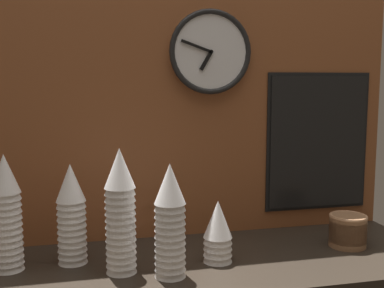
% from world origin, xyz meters
% --- Properties ---
extents(ground_plane, '(1.60, 0.56, 0.04)m').
position_xyz_m(ground_plane, '(0.00, 0.00, -0.02)').
color(ground_plane, black).
extents(wall_tiled_back, '(1.60, 0.03, 1.05)m').
position_xyz_m(wall_tiled_back, '(0.00, 0.27, 0.53)').
color(wall_tiled_back, brown).
rests_on(wall_tiled_back, ground_plane).
extents(cup_stack_center_left, '(0.09, 0.09, 0.38)m').
position_xyz_m(cup_stack_center_left, '(-0.25, -0.05, 0.19)').
color(cup_stack_center_left, white).
rests_on(cup_stack_center_left, ground_plane).
extents(cup_stack_far_left, '(0.09, 0.09, 0.36)m').
position_xyz_m(cup_stack_far_left, '(-0.58, 0.05, 0.18)').
color(cup_stack_far_left, white).
rests_on(cup_stack_far_left, ground_plane).
extents(cup_stack_left, '(0.09, 0.09, 0.32)m').
position_xyz_m(cup_stack_left, '(-0.39, 0.06, 0.16)').
color(cup_stack_left, white).
rests_on(cup_stack_left, ground_plane).
extents(cup_stack_center_right, '(0.09, 0.09, 0.20)m').
position_xyz_m(cup_stack_center_right, '(0.05, -0.03, 0.10)').
color(cup_stack_center_right, white).
rests_on(cup_stack_center_right, ground_plane).
extents(cup_stack_center, '(0.09, 0.09, 0.34)m').
position_xyz_m(cup_stack_center, '(-0.11, -0.11, 0.17)').
color(cup_stack_center, white).
rests_on(cup_stack_center, ground_plane).
extents(bowl_stack_far_right, '(0.13, 0.13, 0.11)m').
position_xyz_m(bowl_stack_far_right, '(0.53, 0.00, 0.06)').
color(bowl_stack_far_right, '#996B47').
rests_on(bowl_stack_far_right, ground_plane).
extents(wall_clock, '(0.30, 0.03, 0.30)m').
position_xyz_m(wall_clock, '(0.10, 0.23, 0.67)').
color(wall_clock, white).
extents(menu_board, '(0.42, 0.01, 0.53)m').
position_xyz_m(menu_board, '(0.54, 0.24, 0.33)').
color(menu_board, black).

